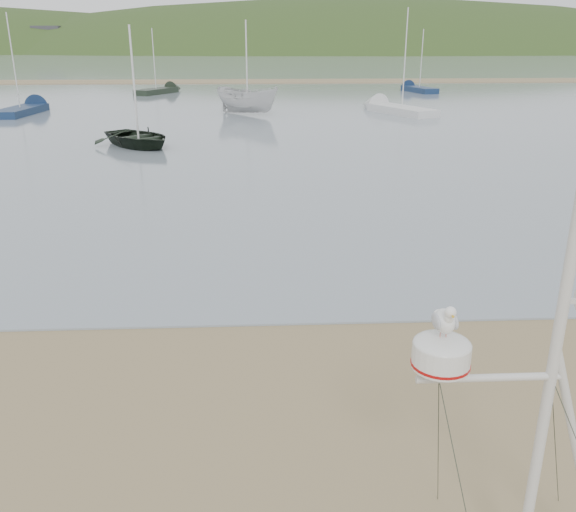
{
  "coord_description": "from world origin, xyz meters",
  "views": [
    {
      "loc": [
        1.8,
        -6.77,
        5.37
      ],
      "look_at": [
        2.18,
        1.0,
        2.55
      ],
      "focal_mm": 38.0,
      "sensor_mm": 36.0,
      "label": 1
    }
  ],
  "objects_px": {
    "sailboat_blue_far": "(411,88)",
    "sailboat_blue_near": "(33,108)",
    "sailboat_white_near": "(384,107)",
    "boat_dark": "(135,100)",
    "mast_rig": "(530,484)",
    "boat_white": "(247,76)",
    "sailboat_dark_mid": "(167,90)"
  },
  "relations": [
    {
      "from": "sailboat_blue_far",
      "to": "sailboat_blue_near",
      "type": "xyz_separation_m",
      "value": [
        -32.3,
        -15.96,
        -0.0
      ]
    },
    {
      "from": "boat_white",
      "to": "sailboat_white_near",
      "type": "relative_size",
      "value": 0.66
    },
    {
      "from": "mast_rig",
      "to": "sailboat_blue_near",
      "type": "bearing_deg",
      "value": 114.41
    },
    {
      "from": "mast_rig",
      "to": "boat_white",
      "type": "distance_m",
      "value": 39.67
    },
    {
      "from": "sailboat_white_near",
      "to": "sailboat_blue_near",
      "type": "relative_size",
      "value": 1.04
    },
    {
      "from": "sailboat_white_near",
      "to": "sailboat_dark_mid",
      "type": "relative_size",
      "value": 1.23
    },
    {
      "from": "sailboat_white_near",
      "to": "boat_dark",
      "type": "bearing_deg",
      "value": -135.97
    },
    {
      "from": "sailboat_blue_near",
      "to": "boat_dark",
      "type": "bearing_deg",
      "value": -56.21
    },
    {
      "from": "mast_rig",
      "to": "sailboat_dark_mid",
      "type": "height_order",
      "value": "sailboat_dark_mid"
    },
    {
      "from": "mast_rig",
      "to": "sailboat_white_near",
      "type": "relative_size",
      "value": 0.64
    },
    {
      "from": "mast_rig",
      "to": "sailboat_white_near",
      "type": "bearing_deg",
      "value": 80.61
    },
    {
      "from": "mast_rig",
      "to": "boat_white",
      "type": "relative_size",
      "value": 0.97
    },
    {
      "from": "boat_dark",
      "to": "sailboat_dark_mid",
      "type": "distance_m",
      "value": 31.25
    },
    {
      "from": "mast_rig",
      "to": "boat_dark",
      "type": "bearing_deg",
      "value": 108.0
    },
    {
      "from": "boat_white",
      "to": "sailboat_white_near",
      "type": "bearing_deg",
      "value": -41.7
    },
    {
      "from": "boat_white",
      "to": "sailboat_blue_far",
      "type": "relative_size",
      "value": 0.8
    },
    {
      "from": "boat_dark",
      "to": "boat_white",
      "type": "relative_size",
      "value": 0.88
    },
    {
      "from": "mast_rig",
      "to": "boat_dark",
      "type": "xyz_separation_m",
      "value": [
        -8.61,
        26.5,
        1.12
      ]
    },
    {
      "from": "sailboat_blue_far",
      "to": "sailboat_dark_mid",
      "type": "height_order",
      "value": "sailboat_dark_mid"
    },
    {
      "from": "mast_rig",
      "to": "sailboat_blue_near",
      "type": "distance_m",
      "value": 46.55
    },
    {
      "from": "sailboat_white_near",
      "to": "sailboat_dark_mid",
      "type": "height_order",
      "value": "sailboat_white_near"
    },
    {
      "from": "sailboat_white_near",
      "to": "sailboat_blue_near",
      "type": "xyz_separation_m",
      "value": [
        -26.09,
        0.93,
        0.0
      ]
    },
    {
      "from": "mast_rig",
      "to": "sailboat_blue_far",
      "type": "xyz_separation_m",
      "value": [
        13.06,
        58.34,
        -0.93
      ]
    },
    {
      "from": "boat_white",
      "to": "sailboat_dark_mid",
      "type": "bearing_deg",
      "value": 61.81
    },
    {
      "from": "sailboat_blue_near",
      "to": "sailboat_dark_mid",
      "type": "distance_m",
      "value": 17.05
    },
    {
      "from": "boat_white",
      "to": "sailboat_dark_mid",
      "type": "height_order",
      "value": "sailboat_dark_mid"
    },
    {
      "from": "sailboat_blue_near",
      "to": "sailboat_dark_mid",
      "type": "xyz_separation_m",
      "value": [
        7.78,
        15.17,
        0.0
      ]
    },
    {
      "from": "sailboat_blue_far",
      "to": "sailboat_white_near",
      "type": "relative_size",
      "value": 0.83
    },
    {
      "from": "boat_dark",
      "to": "sailboat_blue_far",
      "type": "xyz_separation_m",
      "value": [
        21.67,
        31.84,
        -2.05
      ]
    },
    {
      "from": "sailboat_blue_near",
      "to": "boat_white",
      "type": "bearing_deg",
      "value": -10.21
    },
    {
      "from": "mast_rig",
      "to": "sailboat_blue_near",
      "type": "relative_size",
      "value": 0.67
    },
    {
      "from": "sailboat_dark_mid",
      "to": "sailboat_white_near",
      "type": "bearing_deg",
      "value": -41.34
    }
  ]
}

